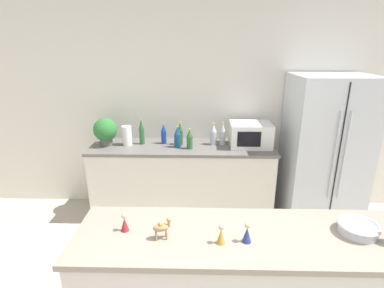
% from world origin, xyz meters
% --- Properties ---
extents(wall_back, '(8.00, 0.06, 2.55)m').
position_xyz_m(wall_back, '(0.00, 2.73, 1.27)').
color(wall_back, silver).
rests_on(wall_back, ground_plane).
extents(back_counter, '(2.19, 0.63, 0.91)m').
position_xyz_m(back_counter, '(-0.33, 2.40, 0.45)').
color(back_counter, silver).
rests_on(back_counter, ground_plane).
extents(refrigerator, '(0.84, 0.75, 1.75)m').
position_xyz_m(refrigerator, '(1.32, 2.32, 0.88)').
color(refrigerator, silver).
rests_on(refrigerator, ground_plane).
extents(potted_plant, '(0.28, 0.28, 0.33)m').
position_xyz_m(potted_plant, '(-1.24, 2.40, 1.09)').
color(potted_plant, '#595451').
rests_on(potted_plant, back_counter).
extents(paper_towel_roll, '(0.11, 0.11, 0.23)m').
position_xyz_m(paper_towel_roll, '(-0.99, 2.42, 1.02)').
color(paper_towel_roll, white).
rests_on(paper_towel_roll, back_counter).
extents(microwave, '(0.48, 0.37, 0.28)m').
position_xyz_m(microwave, '(0.48, 2.42, 1.05)').
color(microwave, white).
rests_on(microwave, back_counter).
extents(back_bottle_0, '(0.07, 0.07, 0.28)m').
position_xyz_m(back_bottle_0, '(0.15, 2.46, 1.04)').
color(back_bottle_0, '#B2B7BC').
rests_on(back_bottle_0, back_counter).
extents(back_bottle_1, '(0.07, 0.07, 0.25)m').
position_xyz_m(back_bottle_1, '(-0.56, 2.49, 1.03)').
color(back_bottle_1, navy).
rests_on(back_bottle_1, back_counter).
extents(back_bottle_2, '(0.08, 0.08, 0.26)m').
position_xyz_m(back_bottle_2, '(0.04, 2.46, 1.03)').
color(back_bottle_2, '#B2B7BC').
rests_on(back_bottle_2, back_counter).
extents(back_bottle_3, '(0.07, 0.07, 0.24)m').
position_xyz_m(back_bottle_3, '(-0.24, 2.30, 1.02)').
color(back_bottle_3, '#2D6033').
rests_on(back_bottle_3, back_counter).
extents(back_bottle_4, '(0.06, 0.06, 0.32)m').
position_xyz_m(back_bottle_4, '(-0.82, 2.47, 1.06)').
color(back_bottle_4, '#2D6033').
rests_on(back_bottle_4, back_counter).
extents(back_bottle_5, '(0.07, 0.07, 0.28)m').
position_xyz_m(back_bottle_5, '(-0.36, 2.45, 1.04)').
color(back_bottle_5, '#2D6033').
rests_on(back_bottle_5, back_counter).
extents(back_bottle_6, '(0.08, 0.08, 0.25)m').
position_xyz_m(back_bottle_6, '(-0.38, 2.36, 1.03)').
color(back_bottle_6, navy).
rests_on(back_bottle_6, back_counter).
extents(fruit_bowl, '(0.24, 0.24, 0.07)m').
position_xyz_m(fruit_bowl, '(0.81, 0.55, 1.03)').
color(fruit_bowl, '#B7BABF').
rests_on(fruit_bowl, bar_counter).
extents(camel_figurine, '(0.11, 0.07, 0.13)m').
position_xyz_m(camel_figurine, '(-0.33, 0.47, 1.08)').
color(camel_figurine, '#A87F4C').
rests_on(camel_figurine, bar_counter).
extents(wise_man_figurine_blue, '(0.05, 0.05, 0.12)m').
position_xyz_m(wise_man_figurine_blue, '(0.15, 0.45, 1.05)').
color(wise_man_figurine_blue, navy).
rests_on(wise_man_figurine_blue, bar_counter).
extents(wise_man_figurine_crimson, '(0.05, 0.05, 0.12)m').
position_xyz_m(wise_man_figurine_crimson, '(-0.00, 0.44, 1.05)').
color(wise_man_figurine_crimson, '#B28933').
rests_on(wise_man_figurine_crimson, bar_counter).
extents(wise_man_figurine_purple, '(0.05, 0.05, 0.12)m').
position_xyz_m(wise_man_figurine_purple, '(-0.57, 0.54, 1.05)').
color(wise_man_figurine_purple, maroon).
rests_on(wise_man_figurine_purple, bar_counter).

